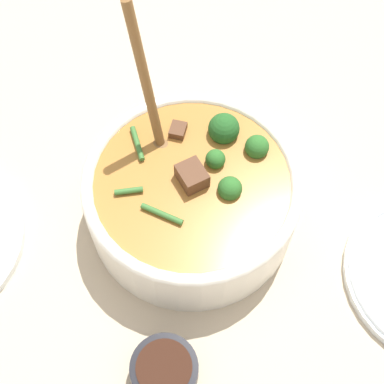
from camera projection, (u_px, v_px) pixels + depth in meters
name	position (u px, v px, depth m)	size (l,w,h in m)	color
ground_plane	(192.00, 214.00, 0.73)	(4.00, 4.00, 0.00)	#C6B293
stew_bowl	(192.00, 194.00, 0.68)	(0.27, 0.27, 0.29)	white
condiment_bowl	(165.00, 370.00, 0.61)	(0.08, 0.08, 0.04)	black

